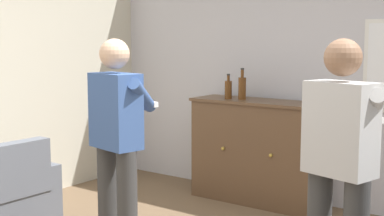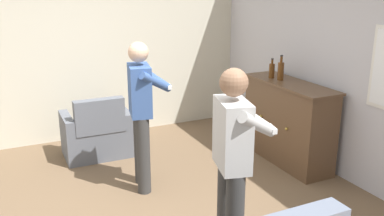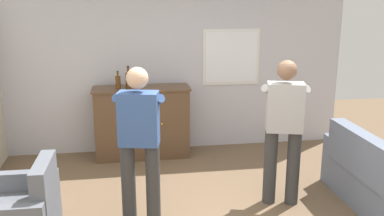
{
  "view_description": "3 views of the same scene",
  "coord_description": "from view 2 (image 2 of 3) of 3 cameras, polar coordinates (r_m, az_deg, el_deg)",
  "views": [
    {
      "loc": [
        2.06,
        -2.45,
        1.67
      ],
      "look_at": [
        -0.11,
        0.51,
        1.2
      ],
      "focal_mm": 50.0,
      "sensor_mm": 36.0,
      "label": 1
    },
    {
      "loc": [
        3.61,
        -1.07,
        2.31
      ],
      "look_at": [
        0.07,
        0.62,
        1.12
      ],
      "focal_mm": 40.0,
      "sensor_mm": 36.0,
      "label": 2
    },
    {
      "loc": [
        -0.78,
        -3.81,
        2.36
      ],
      "look_at": [
        -0.11,
        0.52,
        1.2
      ],
      "focal_mm": 40.0,
      "sensor_mm": 36.0,
      "label": 3
    }
  ],
  "objects": [
    {
      "name": "person_standing_right",
      "position": [
        3.42,
        5.49,
        -6.94
      ],
      "size": [
        0.54,
        0.51,
        1.68
      ],
      "color": "#383838",
      "rests_on": "ground"
    },
    {
      "name": "bottle_liquor_amber",
      "position": [
        5.62,
        11.75,
        4.92
      ],
      "size": [
        0.08,
        0.08,
        0.32
      ],
      "color": "#593314",
      "rests_on": "sideboard_cabinet"
    },
    {
      "name": "wall_back_with_window",
      "position": [
        5.26,
        20.39,
        5.82
      ],
      "size": [
        5.2,
        0.15,
        2.8
      ],
      "color": "silver",
      "rests_on": "ground"
    },
    {
      "name": "bottle_wine_green",
      "position": [
        5.72,
        10.59,
        4.96
      ],
      "size": [
        0.07,
        0.07,
        0.26
      ],
      "color": "#593314",
      "rests_on": "sideboard_cabinet"
    },
    {
      "name": "person_standing_left",
      "position": [
        4.73,
        -6.76,
        -0.18
      ],
      "size": [
        0.55,
        0.51,
        1.68
      ],
      "color": "#383838",
      "rests_on": "ground"
    },
    {
      "name": "armchair",
      "position": [
        5.92,
        -12.5,
        -3.56
      ],
      "size": [
        0.66,
        0.89,
        0.85
      ],
      "color": "slate",
      "rests_on": "ground"
    },
    {
      "name": "wall_side_left",
      "position": [
        6.43,
        -15.75,
        8.07
      ],
      "size": [
        0.12,
        5.2,
        2.8
      ],
      "primitive_type": "cube",
      "color": "beige",
      "rests_on": "ground"
    },
    {
      "name": "sideboard_cabinet",
      "position": [
        5.67,
        12.65,
        -1.88
      ],
      "size": [
        1.41,
        0.49,
        1.06
      ],
      "color": "brown",
      "rests_on": "ground"
    }
  ]
}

